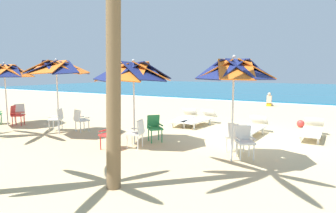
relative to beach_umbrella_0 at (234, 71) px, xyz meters
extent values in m
plane|color=#D3B784|center=(-0.28, 2.82, -2.32)|extent=(80.00, 80.00, 0.00)
cube|color=#19607F|center=(-0.28, 33.32, -2.27)|extent=(80.00, 36.00, 0.10)
cube|color=white|center=(-0.28, 15.02, -2.32)|extent=(80.00, 0.70, 0.01)
cylinder|color=silver|center=(0.00, 0.00, -1.23)|extent=(0.05, 0.05, 2.19)
cube|color=orange|center=(0.46, 0.19, 0.03)|extent=(1.13, 1.07, 0.51)
cube|color=navy|center=(0.19, 0.46, 0.03)|extent=(1.08, 1.12, 0.51)
cube|color=orange|center=(-0.19, 0.46, 0.03)|extent=(1.07, 1.13, 0.51)
cube|color=navy|center=(-0.46, 0.19, 0.03)|extent=(1.12, 1.08, 0.51)
cube|color=orange|center=(-0.46, -0.19, 0.03)|extent=(1.13, 1.07, 0.51)
cube|color=navy|center=(-0.19, -0.46, 0.03)|extent=(1.08, 1.12, 0.51)
cube|color=orange|center=(0.19, -0.46, 0.03)|extent=(1.07, 1.13, 0.51)
cube|color=navy|center=(0.46, -0.19, 0.03)|extent=(1.12, 1.08, 0.51)
sphere|color=silver|center=(0.00, 0.00, 0.34)|extent=(0.08, 0.08, 0.08)
cube|color=white|center=(0.24, 0.39, -1.88)|extent=(0.61, 0.61, 0.05)
cube|color=white|center=(0.13, 0.55, -1.66)|extent=(0.40, 0.31, 0.40)
cube|color=white|center=(0.41, 0.50, -1.77)|extent=(0.25, 0.35, 0.03)
cube|color=white|center=(0.07, 0.28, -1.77)|extent=(0.25, 0.35, 0.03)
cylinder|color=white|center=(0.48, 0.34, -2.12)|extent=(0.04, 0.04, 0.41)
cylinder|color=white|center=(0.19, 0.14, -2.12)|extent=(0.04, 0.04, 0.41)
cylinder|color=white|center=(0.29, 0.63, -2.12)|extent=(0.04, 0.04, 0.41)
cylinder|color=white|center=(-0.01, 0.44, -2.12)|extent=(0.04, 0.04, 0.41)
cube|color=white|center=(-0.17, 0.88, -1.88)|extent=(0.54, 0.54, 0.05)
cube|color=white|center=(-0.23, 0.68, -1.66)|extent=(0.43, 0.20, 0.40)
cube|color=white|center=(-0.37, 0.93, -1.77)|extent=(0.14, 0.39, 0.03)
cube|color=white|center=(0.02, 0.82, -1.77)|extent=(0.14, 0.39, 0.03)
cylinder|color=white|center=(-0.30, 1.09, -2.12)|extent=(0.04, 0.04, 0.41)
cylinder|color=white|center=(0.04, 1.00, -2.12)|extent=(0.04, 0.04, 0.41)
cylinder|color=white|center=(-0.39, 0.75, -2.12)|extent=(0.04, 0.04, 0.41)
cylinder|color=white|center=(-0.05, 0.66, -2.12)|extent=(0.04, 0.04, 0.41)
cylinder|color=silver|center=(-3.25, 0.20, -1.27)|extent=(0.05, 0.05, 2.11)
cube|color=orange|center=(-2.70, 0.43, -0.02)|extent=(1.37, 1.27, 0.62)
cube|color=navy|center=(-3.02, 0.75, -0.02)|extent=(1.29, 1.32, 0.62)
cube|color=orange|center=(-3.47, 0.75, -0.02)|extent=(1.27, 1.37, 0.62)
cube|color=navy|center=(-3.79, 0.43, -0.02)|extent=(1.32, 1.29, 0.62)
cube|color=orange|center=(-3.79, -0.02, -0.02)|extent=(1.37, 1.27, 0.62)
cube|color=navy|center=(-3.47, -0.34, -0.02)|extent=(1.29, 1.32, 0.62)
cube|color=orange|center=(-3.02, -0.34, -0.02)|extent=(1.27, 1.37, 0.62)
cube|color=navy|center=(-2.70, -0.02, -0.02)|extent=(1.32, 1.29, 0.62)
sphere|color=silver|center=(-3.25, 0.20, 0.32)|extent=(0.08, 0.08, 0.08)
cube|color=red|center=(-3.50, -0.71, -1.88)|extent=(0.48, 0.48, 0.05)
cube|color=red|center=(-3.48, -0.51, -1.66)|extent=(0.42, 0.13, 0.40)
cube|color=red|center=(-3.30, -0.73, -1.77)|extent=(0.07, 0.40, 0.03)
cube|color=red|center=(-3.70, -0.69, -1.77)|extent=(0.07, 0.40, 0.03)
cylinder|color=red|center=(-3.34, -0.90, -2.12)|extent=(0.04, 0.04, 0.41)
cylinder|color=red|center=(-3.69, -0.87, -2.12)|extent=(0.04, 0.04, 0.41)
cylinder|color=red|center=(-3.31, -0.55, -2.12)|extent=(0.04, 0.04, 0.41)
cylinder|color=red|center=(-3.66, -0.52, -2.12)|extent=(0.04, 0.04, 0.41)
cube|color=#2D8C4C|center=(-2.82, 0.76, -1.88)|extent=(0.62, 0.62, 0.05)
cube|color=#2D8C4C|center=(-2.97, 0.90, -1.66)|extent=(0.35, 0.38, 0.40)
cube|color=#2D8C4C|center=(-2.69, 0.92, -1.77)|extent=(0.33, 0.29, 0.03)
cube|color=#2D8C4C|center=(-2.95, 0.61, -1.77)|extent=(0.33, 0.29, 0.03)
cylinder|color=#2D8C4C|center=(-2.57, 0.78, -2.12)|extent=(0.04, 0.04, 0.41)
cylinder|color=#2D8C4C|center=(-2.80, 0.52, -2.12)|extent=(0.04, 0.04, 0.41)
cylinder|color=#2D8C4C|center=(-2.84, 1.01, -2.12)|extent=(0.04, 0.04, 0.41)
cylinder|color=#2D8C4C|center=(-3.07, 0.75, -2.12)|extent=(0.04, 0.04, 0.41)
cube|color=white|center=(-2.94, -0.19, -1.88)|extent=(0.53, 0.53, 0.05)
cube|color=white|center=(-2.75, -0.15, -1.66)|extent=(0.19, 0.43, 0.40)
cube|color=white|center=(-2.90, -0.39, -1.77)|extent=(0.39, 0.13, 0.03)
cube|color=white|center=(-2.99, 0.00, -1.77)|extent=(0.39, 0.13, 0.03)
cylinder|color=white|center=(-3.07, -0.40, -2.12)|extent=(0.04, 0.04, 0.41)
cylinder|color=white|center=(-3.15, -0.06, -2.12)|extent=(0.04, 0.04, 0.41)
cylinder|color=white|center=(-2.73, -0.32, -2.12)|extent=(0.04, 0.04, 0.41)
cylinder|color=white|center=(-2.81, 0.02, -2.12)|extent=(0.04, 0.04, 0.41)
cylinder|color=silver|center=(-6.47, -0.07, -1.16)|extent=(0.05, 0.05, 2.32)
cube|color=orange|center=(-5.97, 0.14, 0.13)|extent=(1.27, 1.22, 0.51)
cube|color=navy|center=(-6.26, 0.44, 0.13)|extent=(1.20, 1.31, 0.51)
cube|color=orange|center=(-6.69, 0.44, 0.13)|extent=(1.22, 1.27, 0.51)
cube|color=navy|center=(-6.98, 0.14, 0.13)|extent=(1.31, 1.20, 0.51)
cube|color=orange|center=(-6.98, -0.28, 0.13)|extent=(1.27, 1.22, 0.51)
cube|color=navy|center=(-6.69, -0.58, 0.13)|extent=(1.20, 1.31, 0.51)
cube|color=orange|center=(-6.26, -0.58, 0.13)|extent=(1.22, 1.27, 0.51)
cube|color=navy|center=(-5.97, -0.28, 0.13)|extent=(1.31, 1.20, 0.51)
sphere|color=silver|center=(-6.47, -0.07, 0.40)|extent=(0.08, 0.08, 0.08)
cube|color=white|center=(-6.09, 0.69, -1.88)|extent=(0.53, 0.53, 0.05)
cube|color=white|center=(-6.14, 0.50, -1.66)|extent=(0.43, 0.19, 0.40)
cube|color=white|center=(-6.29, 0.74, -1.77)|extent=(0.13, 0.39, 0.03)
cube|color=white|center=(-5.90, 0.65, -1.77)|extent=(0.13, 0.39, 0.03)
cylinder|color=white|center=(-6.22, 0.91, -2.12)|extent=(0.04, 0.04, 0.41)
cylinder|color=white|center=(-5.88, 0.82, -2.12)|extent=(0.04, 0.04, 0.41)
cylinder|color=white|center=(-6.31, 0.56, -2.12)|extent=(0.04, 0.04, 0.41)
cylinder|color=white|center=(-5.96, 0.48, -2.12)|extent=(0.04, 0.04, 0.41)
cube|color=white|center=(-7.20, 0.35, -1.88)|extent=(0.59, 0.59, 0.05)
cube|color=white|center=(-7.02, 0.44, -1.66)|extent=(0.27, 0.42, 0.40)
cube|color=white|center=(-7.11, 0.18, -1.77)|extent=(0.37, 0.21, 0.03)
cube|color=white|center=(-7.29, 0.53, -1.77)|extent=(0.37, 0.21, 0.03)
cylinder|color=white|center=(-7.28, 0.12, -2.12)|extent=(0.04, 0.04, 0.41)
cylinder|color=white|center=(-7.43, 0.43, -2.12)|extent=(0.04, 0.04, 0.41)
cylinder|color=white|center=(-6.96, 0.28, -2.12)|extent=(0.04, 0.04, 0.41)
cylinder|color=white|center=(-7.12, 0.59, -2.12)|extent=(0.04, 0.04, 0.41)
cylinder|color=silver|center=(-9.91, 0.05, -1.25)|extent=(0.05, 0.05, 2.16)
cube|color=orange|center=(-9.38, 0.27, 0.01)|extent=(1.31, 1.25, 0.53)
cube|color=navy|center=(-9.69, 0.58, 0.01)|extent=(1.25, 1.32, 0.53)
cube|color=orange|center=(-10.13, 0.58, 0.01)|extent=(1.25, 1.31, 0.53)
cube|color=navy|center=(-10.44, 0.27, 0.01)|extent=(1.32, 1.25, 0.53)
cube|color=navy|center=(-9.38, -0.17, 0.01)|extent=(1.32, 1.25, 0.53)
sphere|color=silver|center=(-9.91, 0.05, 0.33)|extent=(0.08, 0.08, 0.08)
cube|color=white|center=(-10.11, 0.71, -1.88)|extent=(0.58, 0.58, 0.05)
cube|color=white|center=(-9.93, 0.63, -1.66)|extent=(0.26, 0.42, 0.40)
cube|color=white|center=(-10.19, 0.53, -1.77)|extent=(0.38, 0.20, 0.03)
cube|color=white|center=(-10.02, 0.89, -1.77)|extent=(0.38, 0.20, 0.03)
cylinder|color=white|center=(-10.34, 0.63, -2.12)|extent=(0.04, 0.04, 0.41)
cylinder|color=white|center=(-10.19, 0.95, -2.12)|extent=(0.04, 0.04, 0.41)
cylinder|color=white|center=(-10.02, 0.48, -2.12)|extent=(0.04, 0.04, 0.41)
cylinder|color=white|center=(-9.88, 0.80, -2.12)|extent=(0.04, 0.04, 0.41)
cube|color=red|center=(-9.44, 0.25, -1.88)|extent=(0.61, 0.61, 0.05)
cube|color=red|center=(-9.60, 0.13, -1.66)|extent=(0.32, 0.39, 0.40)
cube|color=red|center=(-9.56, 0.41, -1.77)|extent=(0.34, 0.27, 0.03)
cube|color=red|center=(-9.32, 0.08, -1.77)|extent=(0.34, 0.27, 0.03)
cylinder|color=red|center=(-9.40, 0.49, -2.12)|extent=(0.04, 0.04, 0.41)
cylinder|color=red|center=(-9.19, 0.21, -2.12)|extent=(0.04, 0.04, 0.41)
cylinder|color=red|center=(-9.69, 0.28, -2.12)|extent=(0.04, 0.04, 0.41)
cylinder|color=red|center=(-9.48, 0.00, -2.12)|extent=(0.04, 0.04, 0.41)
cube|color=#2D8C4C|center=(-10.47, 0.10, -1.77)|extent=(0.33, 0.29, 0.03)
cylinder|color=#2D8C4C|center=(-10.62, 0.19, -2.12)|extent=(0.04, 0.04, 0.41)
cylinder|color=#2D8C4C|center=(-10.35, -0.03, -2.12)|extent=(0.04, 0.04, 0.41)
cube|color=white|center=(1.61, 3.71, -2.07)|extent=(0.68, 1.72, 0.06)
cube|color=white|center=(1.64, 4.76, -1.89)|extent=(0.62, 0.49, 0.36)
cube|color=white|center=(1.85, 3.06, -2.21)|extent=(0.06, 0.06, 0.22)
cube|color=white|center=(1.34, 3.08, -2.21)|extent=(0.06, 0.06, 0.22)
cube|color=white|center=(1.89, 4.34, -2.21)|extent=(0.06, 0.06, 0.22)
cube|color=white|center=(1.37, 4.35, -2.21)|extent=(0.06, 0.06, 0.22)
cube|color=white|center=(-0.31, 3.16, -2.07)|extent=(0.76, 1.74, 0.06)
cube|color=white|center=(-0.23, 4.21, -1.89)|extent=(0.64, 0.52, 0.36)
cube|color=white|center=(-0.10, 2.50, -2.21)|extent=(0.06, 0.06, 0.22)
cube|color=white|center=(-0.61, 2.54, -2.21)|extent=(0.06, 0.06, 0.22)
cube|color=white|center=(-0.01, 3.78, -2.21)|extent=(0.06, 0.06, 0.22)
cube|color=white|center=(-0.52, 3.81, -2.21)|extent=(0.06, 0.06, 0.22)
cube|color=white|center=(-2.74, 3.93, -2.07)|extent=(0.85, 1.77, 0.06)
cube|color=white|center=(-2.61, 4.98, -1.89)|extent=(0.66, 0.55, 0.36)
cube|color=white|center=(-2.57, 3.27, -2.21)|extent=(0.06, 0.06, 0.22)
cube|color=white|center=(-3.08, 3.33, -2.21)|extent=(0.06, 0.06, 0.22)
cube|color=white|center=(-2.41, 4.53, -2.21)|extent=(0.06, 0.06, 0.22)
cube|color=white|center=(-2.91, 4.60, -2.21)|extent=(0.06, 0.06, 0.22)
cube|color=white|center=(-3.37, 3.87, -2.07)|extent=(0.89, 1.78, 0.06)
cube|color=white|center=(-3.54, 4.91, -1.89)|extent=(0.67, 0.57, 0.36)
cube|color=white|center=(-3.02, 3.28, -2.21)|extent=(0.06, 0.06, 0.22)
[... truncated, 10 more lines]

